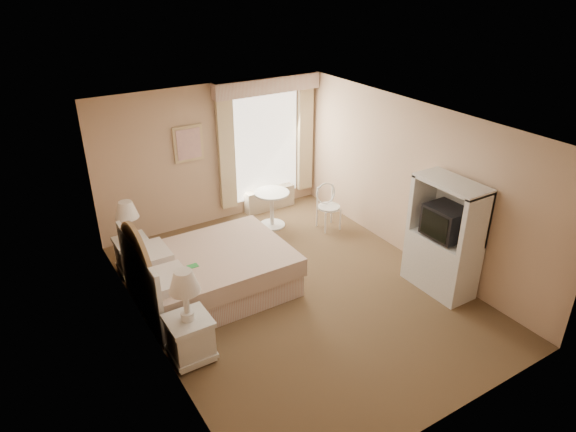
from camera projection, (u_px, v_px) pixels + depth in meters
room at (298, 214)px, 6.90m from camera, size 4.21×5.51×2.51m
window at (268, 142)px, 9.37m from camera, size 2.05×0.22×2.51m
framed_art at (188, 144)px, 8.61m from camera, size 0.52×0.04×0.62m
bed at (207, 273)px, 7.25m from camera, size 2.13×1.65×1.46m
nightstand_near at (189, 327)px, 6.00m from camera, size 0.50×0.50×1.22m
nightstand_far at (132, 247)px, 7.74m from camera, size 0.48×0.48×1.17m
round_table at (272, 203)px, 9.11m from camera, size 0.62×0.62×0.66m
cafe_chair at (328, 203)px, 9.06m from camera, size 0.43×0.43×0.82m
armoire at (443, 246)px, 7.25m from camera, size 0.51×1.01×1.68m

